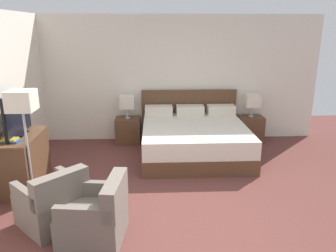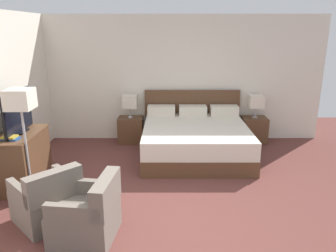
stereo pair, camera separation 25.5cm
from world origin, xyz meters
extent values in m
plane|color=brown|center=(0.00, 0.00, 0.00)|extent=(10.45, 10.45, 0.00)
cube|color=silver|center=(0.00, 3.51, 1.31)|extent=(6.39, 0.06, 2.61)
cube|color=brown|center=(0.45, 2.42, 0.14)|extent=(1.94, 1.95, 0.28)
cube|color=beige|center=(0.45, 2.42, 0.44)|extent=(1.92, 1.93, 0.31)
cube|color=brown|center=(0.45, 3.42, 0.54)|extent=(2.01, 0.05, 1.09)
cube|color=beige|center=(-0.20, 3.22, 0.69)|extent=(0.57, 0.28, 0.20)
cube|color=beige|center=(0.45, 3.22, 0.69)|extent=(0.57, 0.28, 0.20)
cube|color=beige|center=(1.11, 3.22, 0.69)|extent=(0.57, 0.28, 0.20)
cube|color=brown|center=(-0.85, 3.22, 0.27)|extent=(0.51, 0.41, 0.54)
cube|color=#3C2718|center=(-0.85, 3.02, 0.33)|extent=(0.43, 0.01, 0.24)
cube|color=brown|center=(1.75, 3.22, 0.27)|extent=(0.51, 0.41, 0.54)
cube|color=#3C2718|center=(1.75, 3.02, 0.33)|extent=(0.43, 0.01, 0.24)
cylinder|color=#B7B7BC|center=(-0.85, 3.22, 0.55)|extent=(0.11, 0.11, 0.02)
cylinder|color=#B7B7BC|center=(-0.85, 3.22, 0.66)|extent=(0.02, 0.02, 0.20)
cube|color=beige|center=(-0.85, 3.22, 0.89)|extent=(0.29, 0.29, 0.25)
cylinder|color=#B7B7BC|center=(1.75, 3.22, 0.55)|extent=(0.11, 0.11, 0.02)
cylinder|color=#B7B7BC|center=(1.75, 3.22, 0.66)|extent=(0.02, 0.02, 0.20)
cube|color=beige|center=(1.75, 3.22, 0.89)|extent=(0.29, 0.29, 0.25)
cube|color=brown|center=(-2.30, 1.26, 0.42)|extent=(0.53, 1.01, 0.83)
cube|color=brown|center=(-2.30, 1.26, 0.82)|extent=(0.55, 1.04, 0.02)
cube|color=black|center=(-2.30, 1.32, 0.84)|extent=(0.18, 0.28, 0.02)
cube|color=black|center=(-2.30, 1.32, 1.15)|extent=(0.04, 0.89, 0.62)
cube|color=black|center=(-2.28, 1.32, 1.15)|extent=(0.01, 0.86, 0.60)
cube|color=#234C8E|center=(-2.28, 0.98, 0.84)|extent=(0.26, 0.18, 0.03)
cube|color=gold|center=(-2.30, 0.98, 0.87)|extent=(0.21, 0.17, 0.02)
cube|color=#70665B|center=(-1.58, 0.26, 0.20)|extent=(0.96, 0.96, 0.40)
cube|color=#70665B|center=(-1.39, 0.07, 0.58)|extent=(0.59, 0.60, 0.36)
cube|color=#70665B|center=(-1.79, 0.05, 0.49)|extent=(0.51, 0.50, 0.18)
cube|color=#70665B|center=(-1.38, 0.46, 0.49)|extent=(0.51, 0.50, 0.18)
cube|color=#70665B|center=(-1.02, -0.09, 0.20)|extent=(0.76, 0.76, 0.40)
cube|color=#70665B|center=(-0.75, -0.12, 0.58)|extent=(0.24, 0.69, 0.36)
cube|color=#70665B|center=(-1.06, -0.38, 0.49)|extent=(0.63, 0.16, 0.18)
cube|color=#70665B|center=(-0.99, 0.21, 0.49)|extent=(0.63, 0.16, 0.18)
cylinder|color=#B7B7BC|center=(-2.02, 0.84, 0.01)|extent=(0.28, 0.28, 0.02)
cylinder|color=#B7B7BC|center=(-2.02, 0.84, 0.67)|extent=(0.03, 0.03, 1.28)
cube|color=beige|center=(-2.02, 0.84, 1.44)|extent=(0.33, 0.33, 0.27)
camera|label=1|loc=(-0.32, -3.38, 2.34)|focal=35.00mm
camera|label=2|loc=(-0.06, -3.39, 2.34)|focal=35.00mm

